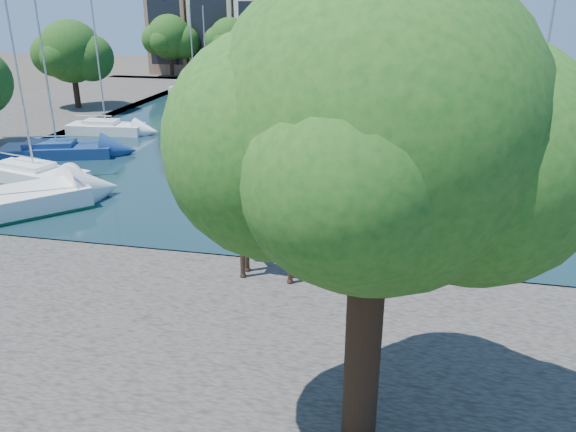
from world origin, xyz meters
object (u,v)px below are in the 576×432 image
at_px(sailboat_left_a, 34,171).
at_px(sailboat_right_a, 526,178).
at_px(plane_tree, 381,141).
at_px(giraffe_statue, 260,205).

bearing_deg(sailboat_left_a, sailboat_right_a, 9.10).
bearing_deg(sailboat_right_a, plane_tree, -108.73).
height_order(plane_tree, sailboat_right_a, plane_tree).
relative_size(plane_tree, giraffe_statue, 1.86).
distance_m(plane_tree, sailboat_left_a, 27.80).
distance_m(giraffe_statue, sailboat_left_a, 19.13).
height_order(giraffe_statue, sailboat_left_a, sailboat_left_a).
height_order(giraffe_statue, sailboat_right_a, sailboat_right_a).
relative_size(giraffe_statue, sailboat_right_a, 0.57).
bearing_deg(giraffe_statue, plane_tree, -59.81).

